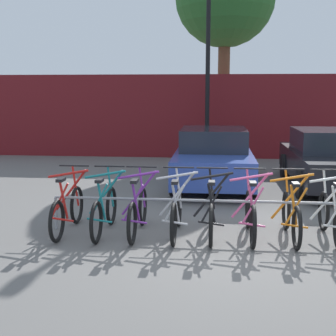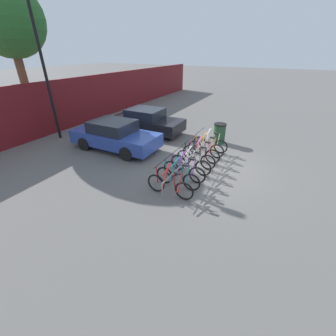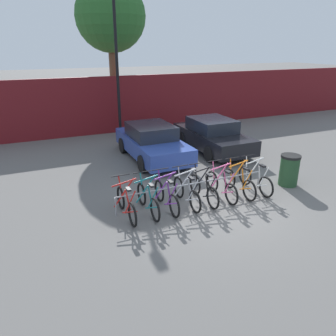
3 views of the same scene
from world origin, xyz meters
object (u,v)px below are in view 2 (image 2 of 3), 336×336
object	(u,v)px
bicycle_black	(196,159)
car_black	(147,121)
bicycle_orange	(206,148)
bicycle_white	(210,144)
lamp_post	(43,62)
bicycle_teal	(178,177)
bicycle_red	(170,186)
tree_behind_hoarding	(7,21)
bike_rack	(190,158)
bicycle_pink	(201,153)
bicycle_purple	(184,171)
car_blue	(115,135)
trash_bin	(219,133)
bicycle_silver	(191,164)

from	to	relation	value
bicycle_black	car_black	xyz separation A→B (m)	(2.78, 4.14, 0.31)
bicycle_orange	car_black	distance (m)	4.43
bicycle_white	lamp_post	xyz separation A→B (m)	(-2.08, 7.97, 3.45)
bicycle_black	car_black	distance (m)	5.00
bicycle_teal	bicycle_red	bearing A→B (deg)	-176.01
car_black	tree_behind_hoarding	size ratio (longest dim) A/B	0.55
tree_behind_hoarding	bicycle_orange	bearing A→B (deg)	-85.16
bike_rack	bicycle_pink	bearing A→B (deg)	-9.75
bike_rack	bicycle_orange	xyz separation A→B (m)	(1.50, -0.15, -0.12)
bicycle_black	bicycle_white	distance (m)	1.86
bicycle_red	bicycle_purple	world-z (taller)	same
bicycle_red	bicycle_white	distance (m)	4.22
car_black	tree_behind_hoarding	world-z (taller)	tree_behind_hoarding
bicycle_red	car_black	world-z (taller)	car_black
bicycle_white	bicycle_black	bearing A→B (deg)	-179.42
lamp_post	car_blue	bearing A→B (deg)	-86.49
bicycle_white	bicycle_teal	bearing A→B (deg)	-179.42
bicycle_black	trash_bin	world-z (taller)	bicycle_black
car_blue	tree_behind_hoarding	size ratio (longest dim) A/B	0.57
bike_rack	bicycle_silver	bearing A→B (deg)	-154.45
bike_rack	bicycle_red	world-z (taller)	bicycle_red
bicycle_purple	tree_behind_hoarding	bearing A→B (deg)	78.74
car_blue	car_black	bearing A→B (deg)	-1.32
bicycle_orange	car_blue	distance (m)	4.40
bike_rack	bicycle_orange	world-z (taller)	bicycle_orange
bicycle_white	lamp_post	size ratio (longest dim) A/B	0.25
bike_rack	trash_bin	size ratio (longest dim) A/B	4.62
bike_rack	bicycle_orange	size ratio (longest dim) A/B	2.78
bike_rack	trash_bin	bearing A→B (deg)	-3.72
bicycle_purple	car_black	world-z (taller)	car_black
bicycle_white	bicycle_red	bearing A→B (deg)	-179.42
bike_rack	bicycle_teal	bearing A→B (deg)	-174.30
bicycle_pink	car_blue	xyz separation A→B (m)	(-0.61, 4.21, 0.31)
car_black	trash_bin	distance (m)	4.24
bicycle_black	bicycle_white	xyz separation A→B (m)	(1.86, 0.00, 0.00)
bicycle_silver	car_blue	size ratio (longest dim) A/B	0.39
lamp_post	bicycle_pink	bearing A→B (deg)	-84.00
bicycle_orange	bicycle_white	size ratio (longest dim) A/B	1.00
bicycle_white	car_blue	xyz separation A→B (m)	(-1.85, 4.21, 0.31)
bicycle_silver	car_blue	distance (m)	4.26
bike_rack	car_black	world-z (taller)	car_black
bicycle_pink	car_blue	size ratio (longest dim) A/B	0.39
bike_rack	lamp_post	xyz separation A→B (m)	(0.03, 7.83, 3.33)
trash_bin	tree_behind_hoarding	xyz separation A→B (m)	(-2.81, 10.85, 5.16)
car_black	tree_behind_hoarding	bearing A→B (deg)	110.24
car_black	bicycle_orange	bearing A→B (deg)	-110.28
bicycle_silver	bicycle_orange	xyz separation A→B (m)	(1.81, 0.00, 0.00)
bicycle_orange	trash_bin	world-z (taller)	bicycle_orange
bicycle_purple	bicycle_black	bearing A→B (deg)	-3.21
bicycle_silver	bicycle_purple	bearing A→B (deg)	-178.55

